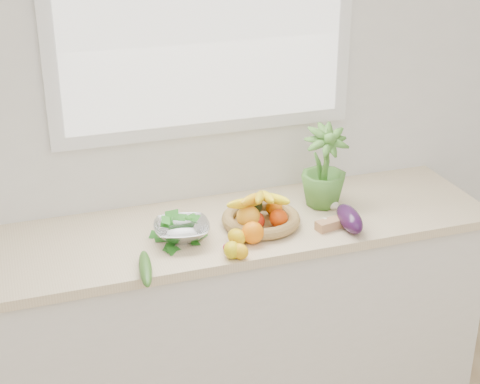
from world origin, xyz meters
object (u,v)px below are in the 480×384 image
object	(u,v)px
potted_herb	(324,166)
fruit_basket	(260,214)
colander_with_spinach	(182,227)
apple	(255,221)
cucumber	(145,268)
eggplant	(350,219)

from	to	relation	value
potted_herb	fruit_basket	size ratio (longest dim) A/B	0.83
potted_herb	colander_with_spinach	bearing A→B (deg)	-169.71
apple	cucumber	world-z (taller)	apple
apple	cucumber	size ratio (longest dim) A/B	0.31
eggplant	fruit_basket	world-z (taller)	fruit_basket
colander_with_spinach	potted_herb	bearing A→B (deg)	10.29
apple	eggplant	world-z (taller)	eggplant
apple	fruit_basket	distance (m)	0.05
cucumber	fruit_basket	xyz separation A→B (m)	(0.53, 0.23, 0.03)
apple	eggplant	distance (m)	0.38
eggplant	cucumber	size ratio (longest dim) A/B	0.86
cucumber	fruit_basket	size ratio (longest dim) A/B	0.60
cucumber	potted_herb	xyz separation A→B (m)	(0.85, 0.33, 0.16)
apple	potted_herb	xyz separation A→B (m)	(0.36, 0.13, 0.14)
apple	potted_herb	size ratio (longest dim) A/B	0.23
eggplant	fruit_basket	size ratio (longest dim) A/B	0.51
eggplant	fruit_basket	bearing A→B (deg)	156.96
apple	colander_with_spinach	world-z (taller)	colander_with_spinach
eggplant	colander_with_spinach	world-z (taller)	colander_with_spinach
apple	fruit_basket	bearing A→B (deg)	41.81
colander_with_spinach	cucumber	bearing A→B (deg)	-132.20
potted_herb	colander_with_spinach	xyz separation A→B (m)	(-0.66, -0.12, -0.12)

